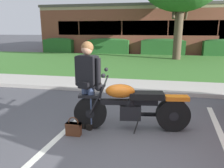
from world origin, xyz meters
name	(u,v)px	position (x,y,z in m)	size (l,w,h in m)	color
ground_plane	(133,151)	(0.00, 0.00, 0.00)	(140.00, 140.00, 0.00)	#4C4C51
curb_strip	(144,92)	(0.00, 3.30, 0.06)	(60.00, 0.20, 0.12)	#B7B2A8
concrete_walk	(145,86)	(0.00, 4.15, 0.04)	(60.00, 1.50, 0.08)	#B7B2A8
grass_lawn	(149,64)	(0.00, 9.30, 0.03)	(60.00, 8.79, 0.06)	#3D752D
stall_stripe_0	(58,137)	(-1.38, 0.20, 0.00)	(0.12, 4.40, 0.01)	silver
motorcycle	(136,106)	(-0.03, 0.81, 0.48)	(2.24, 0.82, 1.18)	black
rider_person	(88,79)	(-0.96, 0.72, 0.99)	(0.55, 0.36, 1.70)	black
handbag	(74,128)	(-1.13, 0.34, 0.14)	(0.28, 0.13, 0.36)	#562D19
hedge_left	(59,45)	(-7.58, 14.06, 0.65)	(2.44, 0.90, 1.24)	#235623
hedge_center_left	(109,46)	(-3.36, 14.06, 0.65)	(3.25, 0.90, 1.24)	#235623
hedge_center_right	(163,46)	(0.87, 14.06, 0.65)	(3.25, 0.90, 1.24)	#235623
hedge_right	(222,47)	(5.09, 14.06, 0.65)	(2.69, 0.90, 1.24)	#235623
brick_building	(165,29)	(1.19, 20.27, 1.94)	(20.99, 12.10, 3.87)	brown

